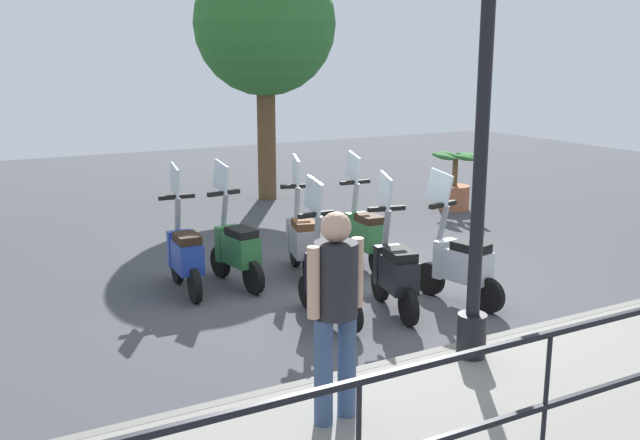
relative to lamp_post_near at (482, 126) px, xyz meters
The scene contains 13 objects.
ground_plane 3.29m from the lamp_post_near, ahead, with size 28.00×28.00×0.00m, color #424247.
promenade_walkway 2.31m from the lamp_post_near, 154.44° to the right, with size 2.20×20.00×0.15m.
lamp_post_near is the anchor object (origin of this frame).
pedestrian_distant 2.05m from the lamp_post_near, 103.88° to the left, with size 0.36×0.49×1.59m.
tree_distant 8.44m from the lamp_post_near, 11.73° to the right, with size 2.71×2.71×4.74m.
potted_palm 7.28m from the lamp_post_near, 37.72° to the right, with size 1.06×0.66×1.05m.
scooter_near_0 2.53m from the lamp_post_near, 35.93° to the right, with size 1.22×0.51×1.54m.
scooter_near_1 2.38m from the lamp_post_near, ahead, with size 1.22×0.49×1.54m.
scooter_near_2 2.50m from the lamp_post_near, 16.50° to the left, with size 1.23×0.44×1.54m.
scooter_far_0 3.76m from the lamp_post_near, 15.08° to the right, with size 1.23×0.44×1.54m.
scooter_far_1 3.76m from the lamp_post_near, ahead, with size 1.21×0.52×1.54m.
scooter_far_2 3.88m from the lamp_post_near, 15.44° to the left, with size 1.23×0.45×1.54m.
scooter_far_3 4.11m from the lamp_post_near, 24.87° to the left, with size 1.23×0.44×1.54m.
Camera 1 is at (-7.02, 4.43, 2.81)m, focal length 40.00 mm.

